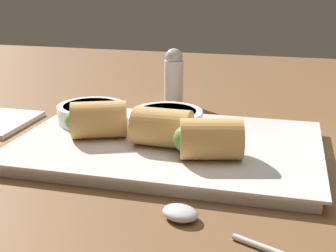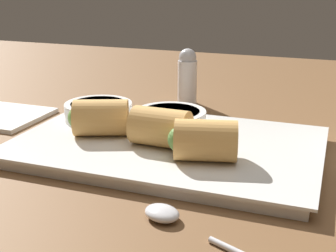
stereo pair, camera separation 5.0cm
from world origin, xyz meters
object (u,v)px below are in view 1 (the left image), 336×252
(dipping_bowl_near, at_px, (168,119))
(salt_shaker, at_px, (174,76))
(serving_plate, at_px, (168,146))
(spoon, at_px, (206,223))
(dipping_bowl_far, at_px, (92,113))

(dipping_bowl_near, xyz_separation_m, salt_shaker, (-0.03, 0.17, 0.02))
(serving_plate, bearing_deg, spoon, -65.13)
(dipping_bowl_near, distance_m, salt_shaker, 0.17)
(dipping_bowl_far, height_order, salt_shaker, salt_shaker)
(dipping_bowl_near, xyz_separation_m, dipping_bowl_far, (-0.10, 0.00, 0.00))
(serving_plate, xyz_separation_m, dipping_bowl_near, (-0.01, 0.04, 0.02))
(serving_plate, height_order, spoon, serving_plate)
(spoon, bearing_deg, dipping_bowl_near, 112.85)
(dipping_bowl_near, height_order, dipping_bowl_far, same)
(dipping_bowl_far, bearing_deg, salt_shaker, 67.87)
(spoon, relative_size, salt_shaker, 2.00)
(serving_plate, distance_m, dipping_bowl_near, 0.05)
(serving_plate, height_order, salt_shaker, salt_shaker)
(dipping_bowl_near, bearing_deg, spoon, -67.15)
(serving_plate, distance_m, spoon, 0.17)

